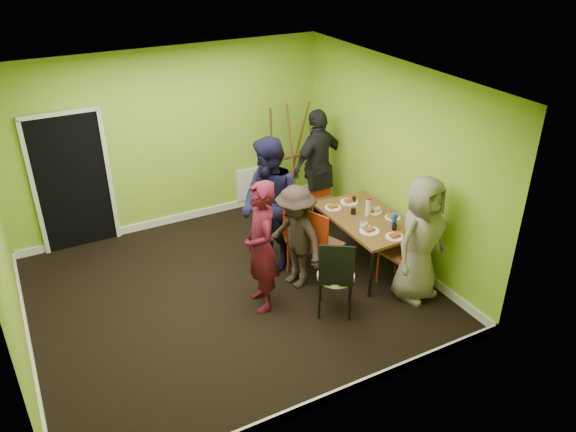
% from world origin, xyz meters
% --- Properties ---
extents(ground, '(5.00, 5.00, 0.00)m').
position_xyz_m(ground, '(0.00, 0.00, 0.00)').
color(ground, black).
rests_on(ground, ground).
extents(room_walls, '(5.04, 4.54, 2.82)m').
position_xyz_m(room_walls, '(-0.02, 0.04, 0.99)').
color(room_walls, '#A8C232').
rests_on(room_walls, ground).
extents(dining_table, '(0.90, 1.50, 0.75)m').
position_xyz_m(dining_table, '(1.96, -0.24, 0.70)').
color(dining_table, black).
rests_on(dining_table, ground).
extents(chair_left_far, '(0.56, 0.56, 1.10)m').
position_xyz_m(chair_left_far, '(1.04, 0.24, 0.62)').
color(chair_left_far, red).
rests_on(chair_left_far, ground).
extents(chair_left_near, '(0.59, 0.58, 1.08)m').
position_xyz_m(chair_left_near, '(1.18, -0.28, 0.61)').
color(chair_left_near, red).
rests_on(chair_left_near, ground).
extents(chair_back_end, '(0.40, 0.47, 0.94)m').
position_xyz_m(chair_back_end, '(2.07, 1.16, 0.66)').
color(chair_back_end, red).
rests_on(chair_back_end, ground).
extents(chair_front_end, '(0.52, 0.52, 1.07)m').
position_xyz_m(chair_front_end, '(2.09, -0.94, 0.60)').
color(chair_front_end, red).
rests_on(chair_front_end, ground).
extents(chair_bentwood, '(0.57, 0.58, 1.07)m').
position_xyz_m(chair_bentwood, '(0.97, -1.02, 0.59)').
color(chair_bentwood, black).
rests_on(chair_bentwood, ground).
extents(easel, '(0.73, 0.69, 1.82)m').
position_xyz_m(easel, '(1.85, 1.93, 0.90)').
color(easel, brown).
rests_on(easel, ground).
extents(plate_near_left, '(0.24, 0.24, 0.01)m').
position_xyz_m(plate_near_left, '(1.69, 0.22, 0.76)').
color(plate_near_left, white).
rests_on(plate_near_left, dining_table).
extents(plate_near_right, '(0.27, 0.27, 0.01)m').
position_xyz_m(plate_near_right, '(1.76, -0.57, 0.76)').
color(plate_near_right, white).
rests_on(plate_near_right, dining_table).
extents(plate_far_back, '(0.26, 0.26, 0.01)m').
position_xyz_m(plate_far_back, '(2.00, 0.27, 0.76)').
color(plate_far_back, white).
rests_on(plate_far_back, dining_table).
extents(plate_far_front, '(0.25, 0.25, 0.01)m').
position_xyz_m(plate_far_front, '(1.96, -0.85, 0.76)').
color(plate_far_front, white).
rests_on(plate_far_front, dining_table).
extents(plate_wall_back, '(0.23, 0.23, 0.01)m').
position_xyz_m(plate_wall_back, '(2.14, -0.14, 0.76)').
color(plate_wall_back, white).
rests_on(plate_wall_back, dining_table).
extents(plate_wall_front, '(0.22, 0.22, 0.01)m').
position_xyz_m(plate_wall_front, '(2.27, -0.41, 0.76)').
color(plate_wall_front, white).
rests_on(plate_wall_front, dining_table).
extents(thermos, '(0.07, 0.07, 0.24)m').
position_xyz_m(thermos, '(2.01, -0.18, 0.87)').
color(thermos, white).
rests_on(thermos, dining_table).
extents(blue_bottle, '(0.07, 0.07, 0.19)m').
position_xyz_m(blue_bottle, '(2.12, -0.62, 0.85)').
color(blue_bottle, '#1641A9').
rests_on(blue_bottle, dining_table).
extents(orange_bottle, '(0.04, 0.04, 0.08)m').
position_xyz_m(orange_bottle, '(1.84, -0.06, 0.79)').
color(orange_bottle, red).
rests_on(orange_bottle, dining_table).
extents(glass_mid, '(0.07, 0.07, 0.08)m').
position_xyz_m(glass_mid, '(1.85, -0.06, 0.79)').
color(glass_mid, black).
rests_on(glass_mid, dining_table).
extents(glass_back, '(0.06, 0.06, 0.09)m').
position_xyz_m(glass_back, '(2.06, 0.24, 0.79)').
color(glass_back, black).
rests_on(glass_back, dining_table).
extents(glass_front, '(0.06, 0.06, 0.09)m').
position_xyz_m(glass_front, '(2.08, -0.69, 0.79)').
color(glass_front, black).
rests_on(glass_front, dining_table).
extents(cup_a, '(0.11, 0.11, 0.09)m').
position_xyz_m(cup_a, '(1.74, -0.47, 0.79)').
color(cup_a, white).
rests_on(cup_a, dining_table).
extents(cup_b, '(0.09, 0.09, 0.09)m').
position_xyz_m(cup_b, '(2.15, -0.19, 0.79)').
color(cup_b, white).
rests_on(cup_b, dining_table).
extents(person_standing, '(0.51, 0.68, 1.72)m').
position_xyz_m(person_standing, '(0.25, -0.43, 0.86)').
color(person_standing, '#4E0D1F').
rests_on(person_standing, ground).
extents(person_left_far, '(0.84, 1.01, 1.89)m').
position_xyz_m(person_left_far, '(0.78, 0.38, 0.94)').
color(person_left_far, black).
rests_on(person_left_far, ground).
extents(person_left_near, '(0.72, 1.03, 1.44)m').
position_xyz_m(person_left_near, '(0.86, -0.21, 0.72)').
color(person_left_near, '#2C211D').
rests_on(person_left_near, ground).
extents(person_back_end, '(1.15, 0.74, 1.83)m').
position_xyz_m(person_back_end, '(2.11, 1.35, 0.91)').
color(person_back_end, black).
rests_on(person_back_end, ground).
extents(person_front_end, '(0.92, 0.69, 1.69)m').
position_xyz_m(person_front_end, '(2.11, -1.18, 0.84)').
color(person_front_end, gray).
rests_on(person_front_end, ground).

